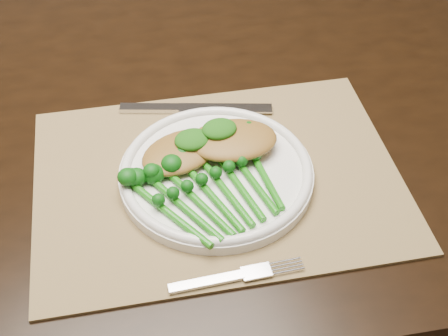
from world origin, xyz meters
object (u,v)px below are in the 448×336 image
object	(u,v)px
broccolini_bundle	(217,191)
dining_table	(148,255)
chicken_fillet_left	(180,152)
dinner_plate	(216,172)
placemat	(218,178)

from	to	relation	value
broccolini_bundle	dining_table	bearing A→B (deg)	91.89
chicken_fillet_left	broccolini_bundle	size ratio (longest dim) A/B	0.52
dinner_plate	broccolini_bundle	distance (m)	0.04
dining_table	broccolini_bundle	xyz separation A→B (m)	(0.07, -0.23, 0.40)
dinner_plate	dining_table	bearing A→B (deg)	113.31
dinner_plate	chicken_fillet_left	bearing A→B (deg)	135.17
placemat	broccolini_bundle	xyz separation A→B (m)	(-0.02, -0.04, 0.02)
placemat	dinner_plate	size ratio (longest dim) A/B	1.88
placemat	dining_table	bearing A→B (deg)	122.38
placemat	broccolini_bundle	distance (m)	0.05
placemat	dinner_plate	xyz separation A→B (m)	(-0.00, -0.00, 0.01)
placemat	broccolini_bundle	world-z (taller)	broccolini_bundle
dinner_plate	broccolini_bundle	bearing A→B (deg)	-106.33
dining_table	chicken_fillet_left	size ratio (longest dim) A/B	14.94
placemat	chicken_fillet_left	xyz separation A→B (m)	(-0.04, 0.04, 0.03)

